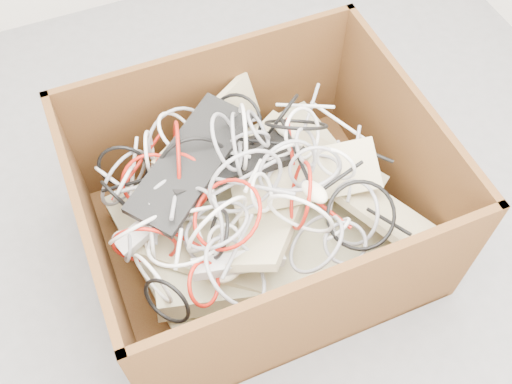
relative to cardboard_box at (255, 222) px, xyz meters
name	(u,v)px	position (x,y,z in m)	size (l,w,h in m)	color
ground	(274,232)	(0.09, 0.02, -0.15)	(3.00, 3.00, 0.00)	#5B5A5D
cardboard_box	(255,222)	(0.00, 0.00, 0.00)	(1.09, 0.90, 0.57)	#442211
keyboard_pile	(261,193)	(0.03, 0.02, 0.14)	(0.95, 0.89, 0.41)	tan
mice_scatter	(242,185)	(-0.04, 0.02, 0.22)	(0.52, 0.54, 0.16)	beige
power_strip_left	(160,215)	(-0.31, 0.01, 0.22)	(0.31, 0.06, 0.04)	silver
power_strip_right	(238,263)	(-0.14, -0.22, 0.20)	(0.28, 0.05, 0.04)	silver
vga_plug	(362,158)	(0.38, -0.01, 0.19)	(0.04, 0.04, 0.02)	#0C17B8
cable_tangle	(224,190)	(-0.10, 0.01, 0.24)	(0.99, 0.79, 0.52)	#A5160B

